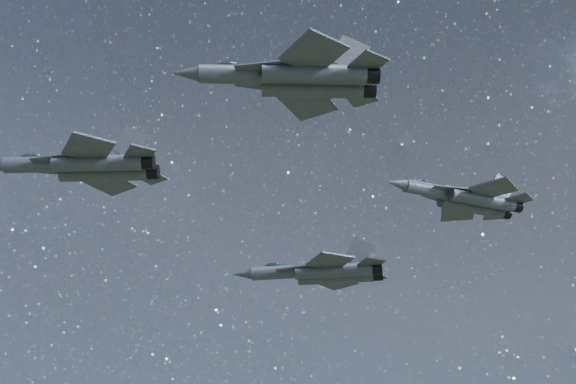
{
  "coord_description": "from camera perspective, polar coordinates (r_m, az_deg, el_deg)",
  "views": [
    {
      "loc": [
        -6.2,
        -62.0,
        121.88
      ],
      "look_at": [
        -4.22,
        -1.92,
        151.91
      ],
      "focal_mm": 42.0,
      "sensor_mm": 36.0,
      "label": 1
    }
  ],
  "objects": [
    {
      "name": "jet_lead",
      "position": [
        67.79,
        -16.67,
        2.14
      ],
      "size": [
        18.0,
        12.7,
        4.56
      ],
      "rotation": [
        0.0,
        0.0,
        -0.07
      ],
      "color": "#393D47"
    },
    {
      "name": "jet_left",
      "position": [
        82.25,
        2.91,
        -6.77
      ],
      "size": [
        19.38,
        13.35,
        4.86
      ],
      "rotation": [
        0.0,
        0.0,
        -0.19
      ],
      "color": "#393D47"
    },
    {
      "name": "jet_right",
      "position": [
        53.79,
        0.7,
        9.62
      ],
      "size": [
        16.82,
        12.02,
        4.3
      ],
      "rotation": [
        0.0,
        0.0,
        0.0
      ],
      "color": "#393D47"
    },
    {
      "name": "jet_slot",
      "position": [
        72.5,
        14.84,
        -0.56
      ],
      "size": [
        16.09,
        10.72,
        4.08
      ],
      "rotation": [
        0.0,
        0.0,
        0.35
      ],
      "color": "#393D47"
    }
  ]
}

